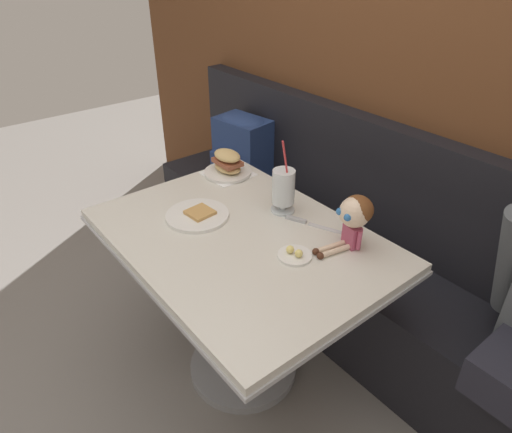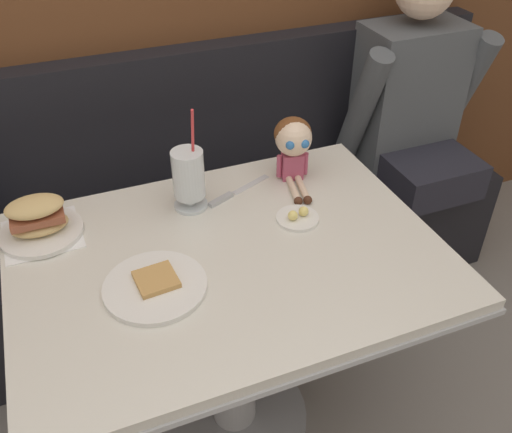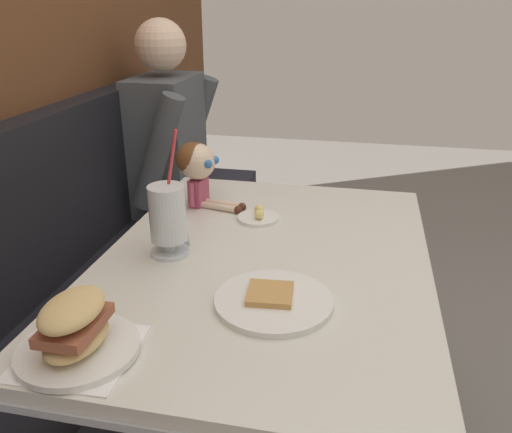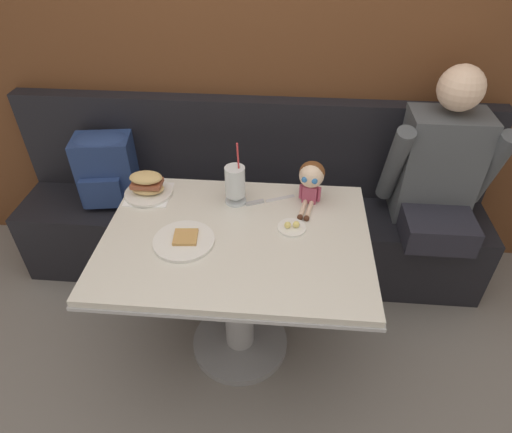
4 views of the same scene
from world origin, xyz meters
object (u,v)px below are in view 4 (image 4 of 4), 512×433
at_px(toast_plate, 184,240).
at_px(sandwich_plate, 147,186).
at_px(diner_patron, 439,170).
at_px(butter_saucer, 292,227).
at_px(seated_doll, 311,177).
at_px(milkshake_glass, 235,183).
at_px(backpack, 106,167).
at_px(butter_knife, 262,201).

bearing_deg(toast_plate, sandwich_plate, 126.72).
xyz_separation_m(toast_plate, diner_patron, (1.16, 0.64, -0.01)).
bearing_deg(butter_saucer, toast_plate, -164.38).
height_order(butter_saucer, seated_doll, seated_doll).
xyz_separation_m(milkshake_glass, backpack, (-0.76, 0.37, -0.18)).
relative_size(butter_saucer, backpack, 0.30).
height_order(backpack, diner_patron, diner_patron).
xyz_separation_m(sandwich_plate, butter_knife, (0.53, -0.02, -0.04)).
height_order(milkshake_glass, backpack, milkshake_glass).
bearing_deg(backpack, butter_knife, -22.37).
relative_size(milkshake_glass, backpack, 0.78).
bearing_deg(butter_saucer, sandwich_plate, 163.76).
distance_m(toast_plate, butter_knife, 0.42).
bearing_deg(milkshake_glass, backpack, 154.25).
relative_size(milkshake_glass, diner_patron, 0.39).
xyz_separation_m(milkshake_glass, butter_saucer, (0.26, -0.17, -0.09)).
height_order(butter_knife, diner_patron, diner_patron).
bearing_deg(milkshake_glass, butter_knife, 2.33).
distance_m(toast_plate, sandwich_plate, 0.40).
height_order(seated_doll, diner_patron, diner_patron).
bearing_deg(backpack, toast_plate, -48.47).
xyz_separation_m(sandwich_plate, backpack, (-0.35, 0.34, -0.13)).
bearing_deg(sandwich_plate, toast_plate, -53.28).
relative_size(butter_knife, diner_patron, 0.28).
bearing_deg(seated_doll, milkshake_glass, -174.83).
height_order(toast_plate, diner_patron, diner_patron).
relative_size(butter_saucer, butter_knife, 0.54).
bearing_deg(milkshake_glass, toast_plate, -120.77).
bearing_deg(toast_plate, diner_patron, 28.72).
relative_size(sandwich_plate, seated_doll, 0.97).
distance_m(milkshake_glass, sandwich_plate, 0.41).
relative_size(butter_knife, seated_doll, 0.98).
distance_m(butter_saucer, seated_doll, 0.25).
xyz_separation_m(toast_plate, seated_doll, (0.51, 0.32, 0.12)).
bearing_deg(butter_knife, sandwich_plate, 178.18).
distance_m(milkshake_glass, backpack, 0.86).
bearing_deg(sandwich_plate, backpack, 135.38).
distance_m(seated_doll, diner_patron, 0.74).
relative_size(toast_plate, backpack, 0.62).
bearing_deg(seated_doll, backpack, 162.90).
xyz_separation_m(sandwich_plate, diner_patron, (1.40, 0.32, -0.04)).
relative_size(toast_plate, butter_saucer, 2.08).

